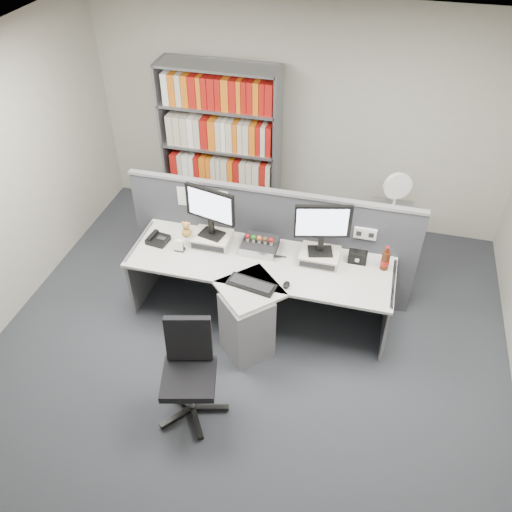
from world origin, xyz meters
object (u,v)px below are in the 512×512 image
(desk, at_px, (255,296))
(filing_cabinet, at_px, (387,239))
(desk_calendar, at_px, (179,246))
(speaker, at_px, (358,257))
(office_chair, at_px, (189,368))
(monitor_right, at_px, (323,225))
(mouse, at_px, (286,285))
(keyboard, at_px, (252,284))
(desktop_pc, at_px, (260,246))
(desk_phone, at_px, (158,239))
(cola_bottle, at_px, (385,261))
(monitor_left, at_px, (210,208))
(shelving_unit, at_px, (221,149))
(desk_fan, at_px, (397,188))

(desk, distance_m, filing_cabinet, 1.85)
(desk_calendar, height_order, filing_cabinet, desk_calendar)
(speaker, bearing_deg, office_chair, -129.40)
(monitor_right, bearing_deg, filing_cabinet, 57.58)
(mouse, bearing_deg, keyboard, -167.24)
(desktop_pc, xyz_separation_m, office_chair, (-0.25, -1.43, -0.27))
(desk_phone, bearing_deg, desktop_pc, 7.88)
(cola_bottle, bearing_deg, monitor_right, -177.13)
(desktop_pc, relative_size, filing_cabinet, 0.50)
(desk_calendar, bearing_deg, monitor_left, 34.97)
(mouse, height_order, desk_calendar, desk_calendar)
(desk_phone, height_order, shelving_unit, shelving_unit)
(desk_calendar, height_order, desk_fan, desk_fan)
(mouse, xyz_separation_m, desk_calendar, (-1.15, 0.26, 0.03))
(desk, height_order, keyboard, keyboard)
(filing_cabinet, bearing_deg, desk, -130.61)
(monitor_left, relative_size, keyboard, 1.13)
(keyboard, height_order, speaker, speaker)
(monitor_right, distance_m, office_chair, 1.77)
(desk_calendar, relative_size, shelving_unit, 0.06)
(mouse, relative_size, speaker, 0.57)
(keyboard, distance_m, filing_cabinet, 1.98)
(mouse, xyz_separation_m, desk_phone, (-1.41, 0.33, 0.01))
(speaker, distance_m, shelving_unit, 2.30)
(desktop_pc, xyz_separation_m, desk_phone, (-1.04, -0.14, -0.01))
(keyboard, bearing_deg, cola_bottle, 25.33)
(desk_phone, bearing_deg, monitor_left, 12.65)
(desk_fan, bearing_deg, monitor_left, -149.79)
(desk, height_order, office_chair, office_chair)
(speaker, relative_size, office_chair, 0.19)
(desk_phone, distance_m, shelving_unit, 1.61)
(mouse, bearing_deg, speaker, 41.19)
(filing_cabinet, bearing_deg, cola_bottle, -91.40)
(keyboard, bearing_deg, desk_phone, 159.99)
(filing_cabinet, xyz_separation_m, office_chair, (-1.50, -2.43, 0.15))
(desktop_pc, height_order, shelving_unit, shelving_unit)
(monitor_left, height_order, filing_cabinet, monitor_left)
(desk_phone, bearing_deg, mouse, -13.10)
(desk_calendar, bearing_deg, desk_phone, 164.70)
(monitor_right, height_order, cola_bottle, monitor_right)
(monitor_right, distance_m, shelving_unit, 2.07)
(mouse, height_order, speaker, speaker)
(desk_calendar, distance_m, speaker, 1.76)
(shelving_unit, height_order, office_chair, shelving_unit)
(monitor_right, bearing_deg, desktop_pc, 178.00)
(desk, bearing_deg, desk_calendar, 167.10)
(monitor_right, bearing_deg, monitor_left, -180.00)
(desk_calendar, xyz_separation_m, shelving_unit, (-0.08, 1.66, 0.20))
(desk_phone, distance_m, cola_bottle, 2.27)
(desk, distance_m, desk_fan, 1.93)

